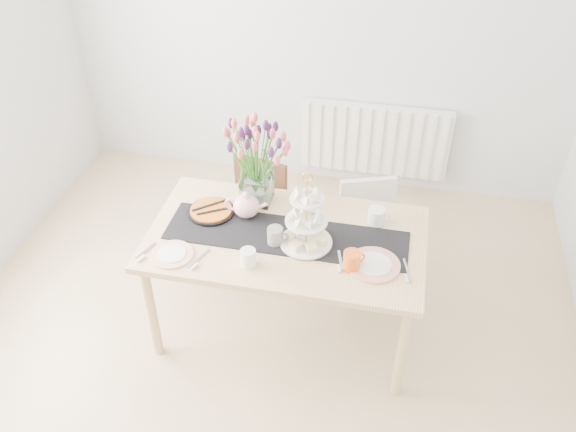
% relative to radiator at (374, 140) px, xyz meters
% --- Properties ---
extents(room_shell, '(4.50, 4.50, 4.50)m').
position_rel_radiator_xyz_m(room_shell, '(-0.50, -2.19, 0.85)').
color(room_shell, tan).
rests_on(room_shell, ground).
extents(radiator, '(1.20, 0.08, 0.60)m').
position_rel_radiator_xyz_m(radiator, '(0.00, 0.00, 0.00)').
color(radiator, white).
rests_on(radiator, room_shell).
extents(dining_table, '(1.60, 0.90, 0.75)m').
position_rel_radiator_xyz_m(dining_table, '(-0.37, -1.69, 0.22)').
color(dining_table, tan).
rests_on(dining_table, ground).
extents(chair_brown, '(0.47, 0.47, 0.79)m').
position_rel_radiator_xyz_m(chair_brown, '(-0.72, -1.09, 0.00)').
color(chair_brown, '#352013').
rests_on(chair_brown, ground).
extents(chair_white, '(0.50, 0.50, 0.76)m').
position_rel_radiator_xyz_m(chair_white, '(0.07, -1.12, -0.02)').
color(chair_white, silver).
rests_on(chair_white, ground).
extents(table_runner, '(1.40, 0.35, 0.01)m').
position_rel_radiator_xyz_m(table_runner, '(-0.37, -1.69, 0.30)').
color(table_runner, black).
rests_on(table_runner, dining_table).
extents(tulip_vase, '(0.65, 0.65, 0.56)m').
position_rel_radiator_xyz_m(tulip_vase, '(-0.62, -1.39, 0.66)').
color(tulip_vase, silver).
rests_on(tulip_vase, dining_table).
extents(cake_stand, '(0.30, 0.30, 0.44)m').
position_rel_radiator_xyz_m(cake_stand, '(-0.25, -1.74, 0.43)').
color(cake_stand, gold).
rests_on(cake_stand, dining_table).
extents(teapot, '(0.25, 0.21, 0.17)m').
position_rel_radiator_xyz_m(teapot, '(-0.64, -1.56, 0.38)').
color(teapot, silver).
rests_on(teapot, dining_table).
extents(cream_jug, '(0.10, 0.10, 0.10)m').
position_rel_radiator_xyz_m(cream_jug, '(0.12, -1.47, 0.35)').
color(cream_jug, white).
rests_on(cream_jug, dining_table).
extents(tart_tin, '(0.28, 0.28, 0.03)m').
position_rel_radiator_xyz_m(tart_tin, '(-0.86, -1.58, 0.32)').
color(tart_tin, black).
rests_on(tart_tin, dining_table).
extents(mug_grey, '(0.09, 0.09, 0.11)m').
position_rel_radiator_xyz_m(mug_grey, '(-0.42, -1.77, 0.35)').
color(mug_grey, gray).
rests_on(mug_grey, dining_table).
extents(mug_white, '(0.10, 0.10, 0.10)m').
position_rel_radiator_xyz_m(mug_white, '(-0.52, -1.98, 0.35)').
color(mug_white, white).
rests_on(mug_white, dining_table).
extents(mug_orange, '(0.13, 0.13, 0.11)m').
position_rel_radiator_xyz_m(mug_orange, '(0.03, -1.89, 0.36)').
color(mug_orange, orange).
rests_on(mug_orange, dining_table).
extents(plate_left, '(0.31, 0.31, 0.01)m').
position_rel_radiator_xyz_m(plate_left, '(-0.96, -1.99, 0.31)').
color(plate_left, white).
rests_on(plate_left, dining_table).
extents(plate_right, '(0.36, 0.36, 0.02)m').
position_rel_radiator_xyz_m(plate_right, '(0.15, -1.84, 0.31)').
color(plate_right, silver).
rests_on(plate_right, dining_table).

